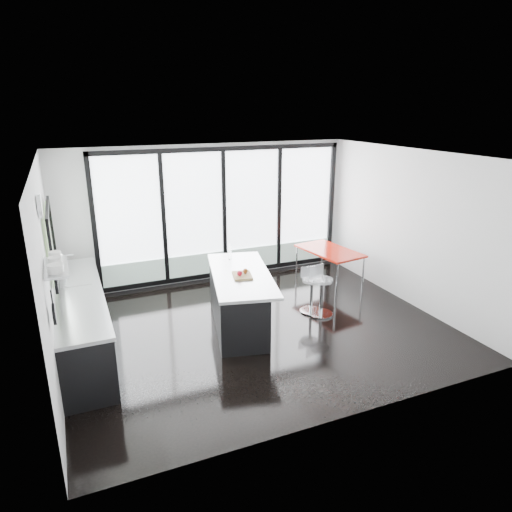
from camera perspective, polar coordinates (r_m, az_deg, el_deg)
name	(u,v)px	position (r m, az deg, el deg)	size (l,w,h in m)	color
floor	(258,328)	(7.64, 0.19, -8.96)	(6.00, 5.00, 0.00)	black
ceiling	(258,156)	(6.83, 0.22, 12.41)	(6.00, 5.00, 0.00)	white
wall_back	(223,219)	(9.46, -4.20, 4.61)	(6.00, 0.09, 2.80)	silver
wall_front	(349,310)	(5.06, 11.52, -6.62)	(6.00, 0.00, 2.80)	silver
wall_left	(49,256)	(6.80, -24.47, 0.04)	(0.26, 5.00, 2.80)	silver
wall_right	(410,228)	(8.70, 18.71, 3.34)	(0.00, 5.00, 2.80)	silver
counter_cabinets	(82,321)	(7.30, -20.97, -7.58)	(0.69, 3.24, 1.36)	black
island	(237,298)	(7.61, -2.40, -5.30)	(1.41, 2.36, 1.17)	black
bar_stool_near	(321,297)	(8.03, 8.18, -5.06)	(0.43, 0.43, 0.68)	silver
bar_stool_far	(311,295)	(8.15, 6.94, -4.90)	(0.39, 0.39, 0.62)	silver
red_table	(329,267)	(9.42, 9.08, -1.37)	(0.78, 1.37, 0.74)	#A41A0D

